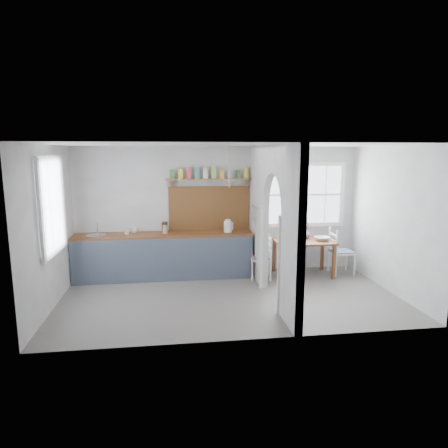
{
  "coord_description": "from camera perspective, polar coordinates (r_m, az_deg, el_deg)",
  "views": [
    {
      "loc": [
        -0.99,
        -6.51,
        2.47
      ],
      "look_at": [
        -0.07,
        0.31,
        1.24
      ],
      "focal_mm": 32.0,
      "sensor_mm": 36.0,
      "label": 1
    }
  ],
  "objects": [
    {
      "name": "kettle",
      "position": [
        7.99,
        0.56,
        -0.24
      ],
      "size": [
        0.25,
        0.22,
        0.26
      ],
      "primitive_type": null,
      "rotation": [
        0.0,
        0.0,
        0.22
      ],
      "color": "white",
      "rests_on": "counter"
    },
    {
      "name": "towel_magenta",
      "position": [
        7.97,
        3.99,
        -5.87
      ],
      "size": [
        0.02,
        0.03,
        0.49
      ],
      "primitive_type": "cube",
      "color": "#DD3096",
      "rests_on": "counter"
    },
    {
      "name": "backsplash",
      "position": [
        8.2,
        -2.13,
        2.28
      ],
      "size": [
        1.65,
        0.03,
        0.9
      ],
      "primitive_type": "cube",
      "color": "brown",
      "rests_on": "walls"
    },
    {
      "name": "sink",
      "position": [
        8.09,
        -17.79,
        -1.61
      ],
      "size": [
        0.4,
        0.4,
        0.02
      ],
      "primitive_type": "cylinder",
      "color": "#B3B6BC",
      "rests_on": "counter"
    },
    {
      "name": "knife_block",
      "position": [
        8.09,
        -8.48,
        -0.43
      ],
      "size": [
        0.12,
        0.15,
        0.2
      ],
      "primitive_type": "cube",
      "rotation": [
        0.0,
        0.0,
        -0.2
      ],
      "color": "#462C1F",
      "rests_on": "counter"
    },
    {
      "name": "ceiling",
      "position": [
        6.58,
        0.98,
        11.26
      ],
      "size": [
        5.8,
        3.2,
        0.01
      ],
      "primitive_type": "cube",
      "color": "silver",
      "rests_on": "walls"
    },
    {
      "name": "utensil_rail",
      "position": [
        7.65,
        4.46,
        2.44
      ],
      "size": [
        0.02,
        0.5,
        0.02
      ],
      "primitive_type": "cylinder",
      "rotation": [
        1.57,
        0.0,
        0.0
      ],
      "color": "#B3B6BC",
      "rests_on": "partition"
    },
    {
      "name": "counter",
      "position": [
        8.09,
        -8.46,
        -4.39
      ],
      "size": [
        3.5,
        0.6,
        0.9
      ],
      "color": "brown",
      "rests_on": "floor"
    },
    {
      "name": "jar",
      "position": [
        7.98,
        -8.41,
        -0.75
      ],
      "size": [
        0.13,
        0.13,
        0.16
      ],
      "primitive_type": "cylinder",
      "rotation": [
        0.0,
        0.0,
        0.44
      ],
      "color": "tan",
      "rests_on": "counter"
    },
    {
      "name": "towel_orange",
      "position": [
        7.92,
        4.09,
        -6.18
      ],
      "size": [
        0.02,
        0.03,
        0.49
      ],
      "primitive_type": "cube",
      "color": "orange",
      "rests_on": "counter"
    },
    {
      "name": "kitchen_window",
      "position": [
        6.82,
        -23.64,
        2.37
      ],
      "size": [
        0.1,
        1.16,
        1.5
      ],
      "primitive_type": null,
      "color": "white",
      "rests_on": "walls"
    },
    {
      "name": "nook_window",
      "position": [
        8.58,
        11.35,
        4.12
      ],
      "size": [
        1.76,
        0.1,
        1.3
      ],
      "primitive_type": null,
      "color": "white",
      "rests_on": "walls"
    },
    {
      "name": "floor",
      "position": [
        7.03,
        0.92,
        -10.44
      ],
      "size": [
        5.8,
        3.2,
        0.01
      ],
      "primitive_type": "cube",
      "color": "slate",
      "rests_on": "ground"
    },
    {
      "name": "dining_table",
      "position": [
        8.3,
        11.21,
        -4.75
      ],
      "size": [
        1.19,
        0.81,
        0.73
      ],
      "primitive_type": null,
      "rotation": [
        0.0,
        0.0,
        -0.03
      ],
      "color": "brown",
      "rests_on": "floor"
    },
    {
      "name": "partition",
      "position": [
        6.86,
        6.67,
        1.52
      ],
      "size": [
        0.12,
        3.2,
        2.6
      ],
      "color": "silver",
      "rests_on": "floor"
    },
    {
      "name": "bowl",
      "position": [
        8.29,
        13.83,
        -2.03
      ],
      "size": [
        0.33,
        0.33,
        0.07
      ],
      "primitive_type": "imported",
      "rotation": [
        0.0,
        0.0,
        0.15
      ],
      "color": "white",
      "rests_on": "dining_table"
    },
    {
      "name": "table_cup",
      "position": [
        7.96,
        10.24,
        -2.28
      ],
      "size": [
        0.14,
        0.14,
        0.1
      ],
      "primitive_type": "imported",
      "rotation": [
        0.0,
        0.0,
        -0.36
      ],
      "color": "#69A573",
      "rests_on": "dining_table"
    },
    {
      "name": "plate",
      "position": [
        8.01,
        8.68,
        -2.46
      ],
      "size": [
        0.25,
        0.25,
        0.02
      ],
      "primitive_type": "cylinder",
      "rotation": [
        0.0,
        0.0,
        0.28
      ],
      "color": "black",
      "rests_on": "dining_table"
    },
    {
      "name": "mug_b",
      "position": [
        8.11,
        -12.69,
        -0.89
      ],
      "size": [
        0.15,
        0.15,
        0.11
      ],
      "primitive_type": "imported",
      "rotation": [
        0.0,
        0.0,
        0.1
      ],
      "color": "white",
      "rests_on": "counter"
    },
    {
      "name": "pendant_lamp",
      "position": [
        7.76,
        0.78,
        5.78
      ],
      "size": [
        0.26,
        0.26,
        0.16
      ],
      "primitive_type": "cone",
      "color": "beige",
      "rests_on": "ceiling"
    },
    {
      "name": "vase",
      "position": [
        8.38,
        11.55,
        -1.33
      ],
      "size": [
        0.22,
        0.22,
        0.21
      ],
      "primitive_type": "imported",
      "rotation": [
        0.0,
        0.0,
        -0.11
      ],
      "color": "#724A77",
      "rests_on": "dining_table"
    },
    {
      "name": "chair_right",
      "position": [
        8.57,
        16.49,
        -3.75
      ],
      "size": [
        0.44,
        0.44,
        0.95
      ],
      "primitive_type": null,
      "rotation": [
        0.0,
        0.0,
        1.56
      ],
      "color": "white",
      "rests_on": "floor"
    },
    {
      "name": "shelf",
      "position": [
        8.05,
        -2.1,
        6.86
      ],
      "size": [
        1.75,
        0.2,
        0.21
      ],
      "color": "#AC7A4E",
      "rests_on": "walls"
    },
    {
      "name": "walls",
      "position": [
        6.69,
        0.95,
        0.05
      ],
      "size": [
        5.81,
        3.21,
        2.6
      ],
      "color": "silver",
      "rests_on": "floor"
    },
    {
      "name": "mug_a",
      "position": [
        7.98,
        -13.73,
        -1.09
      ],
      "size": [
        0.16,
        0.16,
        0.11
      ],
      "primitive_type": "imported",
      "rotation": [
        0.0,
        0.0,
        -0.36
      ],
      "color": "beige",
      "rests_on": "counter"
    },
    {
      "name": "chair_left",
      "position": [
        7.97,
        5.26,
        -4.73
      ],
      "size": [
        0.44,
        0.44,
        0.86
      ],
      "primitive_type": null,
      "rotation": [
        0.0,
        0.0,
        -1.71
      ],
      "color": "white",
      "rests_on": "floor"
    }
  ]
}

